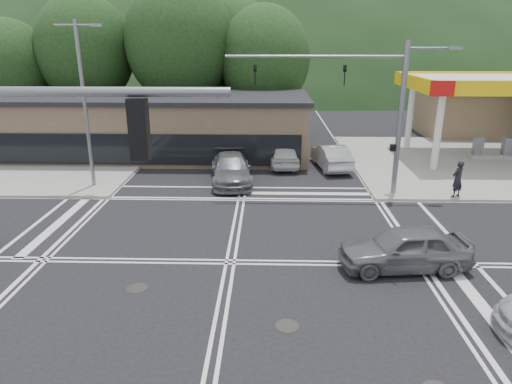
{
  "coord_description": "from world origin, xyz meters",
  "views": [
    {
      "loc": [
        1.4,
        -15.47,
        7.98
      ],
      "look_at": [
        0.86,
        4.22,
        1.4
      ],
      "focal_mm": 32.0,
      "sensor_mm": 36.0,
      "label": 1
    }
  ],
  "objects_px": {
    "car_queue_b": "(283,154)",
    "pedestrian": "(458,179)",
    "car_grey_center": "(404,248)",
    "car_queue_a": "(331,156)",
    "car_northbound": "(231,169)"
  },
  "relations": [
    {
      "from": "car_queue_b",
      "to": "pedestrian",
      "type": "distance_m",
      "value": 11.0
    },
    {
      "from": "car_grey_center",
      "to": "car_queue_a",
      "type": "height_order",
      "value": "car_grey_center"
    },
    {
      "from": "car_grey_center",
      "to": "car_queue_a",
      "type": "bearing_deg",
      "value": 178.26
    },
    {
      "from": "car_queue_b",
      "to": "car_northbound",
      "type": "bearing_deg",
      "value": 46.38
    },
    {
      "from": "car_queue_b",
      "to": "car_northbound",
      "type": "xyz_separation_m",
      "value": [
        -3.18,
        -3.76,
        0.01
      ]
    },
    {
      "from": "car_queue_b",
      "to": "car_northbound",
      "type": "height_order",
      "value": "car_northbound"
    },
    {
      "from": "car_northbound",
      "to": "pedestrian",
      "type": "height_order",
      "value": "pedestrian"
    },
    {
      "from": "car_grey_center",
      "to": "car_northbound",
      "type": "height_order",
      "value": "car_grey_center"
    },
    {
      "from": "car_northbound",
      "to": "pedestrian",
      "type": "bearing_deg",
      "value": -20.11
    },
    {
      "from": "car_queue_b",
      "to": "car_grey_center",
      "type": "bearing_deg",
      "value": 102.09
    },
    {
      "from": "car_grey_center",
      "to": "car_queue_b",
      "type": "relative_size",
      "value": 1.01
    },
    {
      "from": "pedestrian",
      "to": "car_queue_b",
      "type": "bearing_deg",
      "value": -68.1
    },
    {
      "from": "pedestrian",
      "to": "car_grey_center",
      "type": "bearing_deg",
      "value": 26.04
    },
    {
      "from": "car_queue_a",
      "to": "pedestrian",
      "type": "relative_size",
      "value": 2.47
    },
    {
      "from": "car_grey_center",
      "to": "car_northbound",
      "type": "distance_m",
      "value": 12.74
    }
  ]
}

